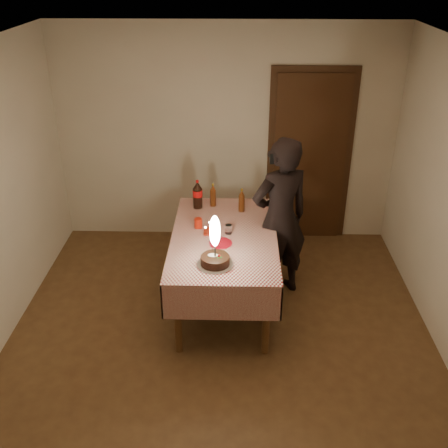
{
  "coord_description": "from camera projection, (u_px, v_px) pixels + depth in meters",
  "views": [
    {
      "loc": [
        0.14,
        -3.71,
        3.25
      ],
      "look_at": [
        0.02,
        0.68,
        0.95
      ],
      "focal_mm": 42.0,
      "sensor_mm": 36.0,
      "label": 1
    }
  ],
  "objects": [
    {
      "name": "clear_cup",
      "position": [
        229.0,
        229.0,
        5.09
      ],
      "size": [
        0.07,
        0.07,
        0.09
      ],
      "primitive_type": "cylinder",
      "color": "white",
      "rests_on": "dining_table"
    },
    {
      "name": "birthday_cake",
      "position": [
        215.0,
        252.0,
        4.55
      ],
      "size": [
        0.32,
        0.32,
        0.48
      ],
      "color": "white",
      "rests_on": "dining_table"
    },
    {
      "name": "napkin_stack",
      "position": [
        211.0,
        231.0,
        5.13
      ],
      "size": [
        0.15,
        0.15,
        0.02
      ],
      "primitive_type": "cube",
      "color": "#A22412",
      "rests_on": "dining_table"
    },
    {
      "name": "photographer",
      "position": [
        280.0,
        219.0,
        5.25
      ],
      "size": [
        0.74,
        0.63,
        1.72
      ],
      "color": "black",
      "rests_on": "ground"
    },
    {
      "name": "red_cup",
      "position": [
        198.0,
        223.0,
        5.2
      ],
      "size": [
        0.08,
        0.08,
        0.1
      ],
      "primitive_type": "cylinder",
      "color": "red",
      "rests_on": "dining_table"
    },
    {
      "name": "amber_bottle_right",
      "position": [
        242.0,
        201.0,
        5.5
      ],
      "size": [
        0.06,
        0.06,
        0.26
      ],
      "color": "#54270E",
      "rests_on": "dining_table"
    },
    {
      "name": "dining_table",
      "position": [
        224.0,
        245.0,
        5.12
      ],
      "size": [
        1.02,
        1.72,
        0.8
      ],
      "color": "brown",
      "rests_on": "ground"
    },
    {
      "name": "ground",
      "position": [
        220.0,
        350.0,
        4.8
      ],
      "size": [
        4.0,
        4.5,
        0.01
      ],
      "primitive_type": "cube",
      "color": "brown",
      "rests_on": "ground"
    },
    {
      "name": "red_plate",
      "position": [
        221.0,
        243.0,
        4.93
      ],
      "size": [
        0.22,
        0.22,
        0.01
      ],
      "primitive_type": "cylinder",
      "color": "#B50C1C",
      "rests_on": "dining_table"
    },
    {
      "name": "room_shell",
      "position": [
        224.0,
        180.0,
        4.09
      ],
      "size": [
        4.04,
        4.54,
        2.62
      ],
      "color": "beige",
      "rests_on": "ground"
    },
    {
      "name": "cola_bottle",
      "position": [
        198.0,
        195.0,
        5.55
      ],
      "size": [
        0.1,
        0.1,
        0.32
      ],
      "color": "black",
      "rests_on": "dining_table"
    },
    {
      "name": "amber_bottle_left",
      "position": [
        213.0,
        196.0,
        5.61
      ],
      "size": [
        0.06,
        0.06,
        0.26
      ],
      "color": "#54270E",
      "rests_on": "dining_table"
    }
  ]
}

